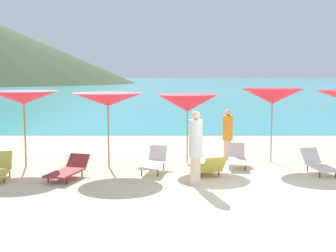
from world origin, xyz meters
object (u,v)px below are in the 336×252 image
Objects in this scene: umbrella_2 at (108,100)px; umbrella_3 at (188,103)px; lounge_chair_0 at (154,162)px; lounge_chair_1 at (318,164)px; beachgoer_3 at (196,146)px; lounge_chair_2 at (69,170)px; beachgoer_1 at (228,133)px; lounge_chair_7 at (237,158)px; umbrella_4 at (273,96)px; lounge_chair_8 at (207,167)px; umbrella_1 at (24,98)px.

umbrella_2 is 2.52m from umbrella_3.
umbrella_2 is at bearing 163.66° from lounge_chair_0.
beachgoer_3 reaches higher than lounge_chair_1.
umbrella_2 is 1.34× the size of lounge_chair_2.
beachgoer_1 reaches higher than lounge_chair_0.
beachgoer_3 is (-1.42, -2.30, 0.75)m from lounge_chair_7.
beachgoer_1 is 3.87m from beachgoer_3.
umbrella_4 reaches higher than lounge_chair_8.
lounge_chair_1 is 3.23m from lounge_chair_8.
beachgoer_3 reaches higher than lounge_chair_2.
umbrella_2 is at bearing -172.46° from lounge_chair_7.
lounge_chair_0 is at bearing 143.57° from beachgoer_3.
umbrella_1 is at bearing -175.02° from umbrella_4.
umbrella_4 is 1.91m from beachgoer_1.
umbrella_4 is at bearing 4.98° from umbrella_1.
lounge_chair_8 is (5.50, -1.38, -1.85)m from umbrella_1.
umbrella_1 is 6.64m from beachgoer_1.
lounge_chair_0 is at bearing 171.22° from lounge_chair_1.
umbrella_1 is 4.48m from lounge_chair_0.
umbrella_1 is 1.02× the size of umbrella_2.
lounge_chair_1 is 7.04m from lounge_chair_2.
umbrella_1 is 7.79m from umbrella_4.
lounge_chair_0 is at bearing -126.39° from umbrella_3.
umbrella_1 is at bearing 177.67° from lounge_chair_0.
lounge_chair_7 is at bearing 26.42° from lounge_chair_0.
beachgoer_1 is 0.87× the size of beachgoer_3.
umbrella_4 is at bearing 3.68° from umbrella_3.
umbrella_4 is at bearing 112.27° from lounge_chair_1.
lounge_chair_7 is 1.61m from lounge_chair_8.
lounge_chair_8 is (-1.03, -1.24, -0.02)m from lounge_chair_7.
lounge_chair_2 is at bearing -45.20° from umbrella_1.
beachgoer_3 is at bearing -41.95° from umbrella_2.
lounge_chair_7 is (2.52, 0.74, -0.03)m from lounge_chair_0.
umbrella_3 reaches higher than beachgoer_1.
umbrella_3 reaches higher than lounge_chair_0.
beachgoer_1 is (0.91, 2.58, 0.62)m from lounge_chair_8.
umbrella_4 is 1.48× the size of lounge_chair_0.
umbrella_2 is 1.47× the size of lounge_chair_8.
umbrella_2 is 1.42× the size of lounge_chair_7.
lounge_chair_8 is (-2.26, -2.05, -1.87)m from umbrella_4.
umbrella_1 is 2.60m from umbrella_2.
umbrella_2 is 0.96× the size of umbrella_4.
lounge_chair_0 is at bearing -26.36° from umbrella_2.
umbrella_3 is 2.55m from lounge_chair_8.
lounge_chair_7 is at bearing -22.92° from umbrella_3.
umbrella_4 reaches higher than beachgoer_3.
umbrella_3 is at bearing 4.90° from beachgoer_1.
lounge_chair_1 is at bearing -6.90° from umbrella_1.
beachgoer_1 is at bearing 101.90° from lounge_chair_7.
lounge_chair_8 is at bearing -122.61° from lounge_chair_7.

